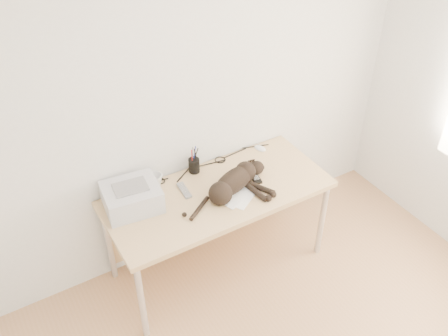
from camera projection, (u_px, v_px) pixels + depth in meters
wall_back at (191, 100)px, 3.40m from camera, size 3.50×0.00×3.50m
desk at (212, 199)px, 3.64m from camera, size 1.60×0.70×0.74m
printer at (132, 197)px, 3.33m from camera, size 0.40×0.35×0.18m
papers at (237, 194)px, 3.48m from camera, size 0.36×0.31×0.01m
cat at (233, 184)px, 3.45m from camera, size 0.74×0.38×0.17m
mug at (155, 181)px, 3.52m from camera, size 0.15×0.15×0.10m
pen_cup at (194, 165)px, 3.65m from camera, size 0.08×0.08×0.21m
remote_grey at (184, 190)px, 3.50m from camera, size 0.06×0.18×0.02m
remote_black at (254, 176)px, 3.63m from camera, size 0.09×0.20×0.02m
mouse at (260, 147)px, 3.90m from camera, size 0.09×0.12×0.03m
cable_tangle at (197, 168)px, 3.71m from camera, size 1.36×0.09×0.01m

